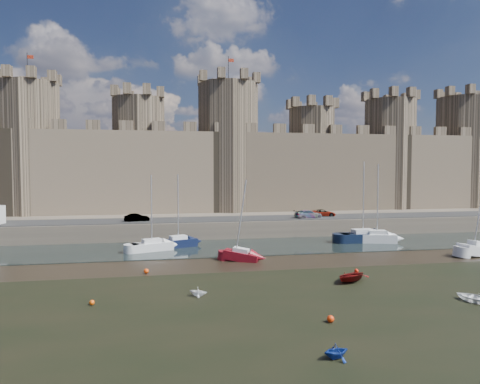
{
  "coord_description": "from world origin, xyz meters",
  "views": [
    {
      "loc": [
        -10.16,
        -29.57,
        9.98
      ],
      "look_at": [
        -0.65,
        22.0,
        7.23
      ],
      "focal_mm": 32.0,
      "sensor_mm": 36.0,
      "label": 1
    }
  ],
  "objects_px": {
    "sailboat_4": "(241,255)",
    "dinghy_1": "(336,351)",
    "sailboat_0": "(152,245)",
    "car_1": "(137,218)",
    "sailboat_2": "(377,237)",
    "sailboat_3": "(363,236)",
    "sailboat_1": "(178,242)",
    "car_2": "(308,214)",
    "sailboat_5": "(479,249)",
    "car_3": "(323,213)"
  },
  "relations": [
    {
      "from": "sailboat_4",
      "to": "dinghy_1",
      "type": "relative_size",
      "value": 5.75
    },
    {
      "from": "sailboat_0",
      "to": "sailboat_1",
      "type": "bearing_deg",
      "value": 11.79
    },
    {
      "from": "car_3",
      "to": "sailboat_5",
      "type": "relative_size",
      "value": 0.38
    },
    {
      "from": "car_3",
      "to": "sailboat_2",
      "type": "bearing_deg",
      "value": -155.58
    },
    {
      "from": "car_1",
      "to": "dinghy_1",
      "type": "xyz_separation_m",
      "value": [
        12.51,
        -41.95,
        -2.68
      ]
    },
    {
      "from": "sailboat_3",
      "to": "sailboat_4",
      "type": "distance_m",
      "value": 20.54
    },
    {
      "from": "sailboat_3",
      "to": "sailboat_2",
      "type": "bearing_deg",
      "value": -28.46
    },
    {
      "from": "car_2",
      "to": "dinghy_1",
      "type": "relative_size",
      "value": 2.84
    },
    {
      "from": "car_1",
      "to": "sailboat_3",
      "type": "bearing_deg",
      "value": -112.49
    },
    {
      "from": "sailboat_2",
      "to": "sailboat_3",
      "type": "xyz_separation_m",
      "value": [
        -1.62,
        0.89,
        -0.01
      ]
    },
    {
      "from": "sailboat_5",
      "to": "dinghy_1",
      "type": "relative_size",
      "value": 6.9
    },
    {
      "from": "sailboat_0",
      "to": "sailboat_5",
      "type": "distance_m",
      "value": 38.59
    },
    {
      "from": "car_3",
      "to": "sailboat_0",
      "type": "distance_m",
      "value": 28.91
    },
    {
      "from": "car_2",
      "to": "car_3",
      "type": "height_order",
      "value": "car_2"
    },
    {
      "from": "car_1",
      "to": "dinghy_1",
      "type": "relative_size",
      "value": 2.28
    },
    {
      "from": "car_1",
      "to": "sailboat_0",
      "type": "distance_m",
      "value": 10.39
    },
    {
      "from": "sailboat_2",
      "to": "dinghy_1",
      "type": "height_order",
      "value": "sailboat_2"
    },
    {
      "from": "sailboat_0",
      "to": "dinghy_1",
      "type": "distance_m",
      "value": 33.67
    },
    {
      "from": "sailboat_5",
      "to": "sailboat_1",
      "type": "bearing_deg",
      "value": 153.95
    },
    {
      "from": "sailboat_0",
      "to": "sailboat_4",
      "type": "relative_size",
      "value": 1.04
    },
    {
      "from": "sailboat_3",
      "to": "sailboat_1",
      "type": "bearing_deg",
      "value": 178.84
    },
    {
      "from": "car_2",
      "to": "sailboat_0",
      "type": "height_order",
      "value": "sailboat_0"
    },
    {
      "from": "car_1",
      "to": "sailboat_1",
      "type": "height_order",
      "value": "sailboat_1"
    },
    {
      "from": "car_1",
      "to": "sailboat_2",
      "type": "distance_m",
      "value": 33.72
    },
    {
      "from": "sailboat_1",
      "to": "car_2",
      "type": "bearing_deg",
      "value": -0.65
    },
    {
      "from": "sailboat_0",
      "to": "sailboat_5",
      "type": "xyz_separation_m",
      "value": [
        37.38,
        -9.59,
        0.02
      ]
    },
    {
      "from": "sailboat_2",
      "to": "sailboat_4",
      "type": "distance_m",
      "value": 21.69
    },
    {
      "from": "car_2",
      "to": "sailboat_1",
      "type": "bearing_deg",
      "value": 102.35
    },
    {
      "from": "sailboat_0",
      "to": "sailboat_1",
      "type": "height_order",
      "value": "sailboat_1"
    },
    {
      "from": "car_2",
      "to": "sailboat_3",
      "type": "distance_m",
      "value": 9.87
    },
    {
      "from": "sailboat_1",
      "to": "sailboat_2",
      "type": "relative_size",
      "value": 0.87
    },
    {
      "from": "car_2",
      "to": "sailboat_4",
      "type": "distance_m",
      "value": 21.86
    },
    {
      "from": "sailboat_0",
      "to": "sailboat_1",
      "type": "distance_m",
      "value": 3.82
    },
    {
      "from": "sailboat_3",
      "to": "sailboat_4",
      "type": "relative_size",
      "value": 1.23
    },
    {
      "from": "sailboat_4",
      "to": "car_3",
      "type": "bearing_deg",
      "value": 72.75
    },
    {
      "from": "car_1",
      "to": "sailboat_2",
      "type": "height_order",
      "value": "sailboat_2"
    },
    {
      "from": "car_1",
      "to": "sailboat_4",
      "type": "xyz_separation_m",
      "value": [
        12.05,
        -17.18,
        -2.4
      ]
    },
    {
      "from": "sailboat_2",
      "to": "sailboat_5",
      "type": "height_order",
      "value": "sailboat_2"
    },
    {
      "from": "sailboat_3",
      "to": "sailboat_4",
      "type": "height_order",
      "value": "sailboat_3"
    },
    {
      "from": "car_1",
      "to": "sailboat_3",
      "type": "distance_m",
      "value": 31.92
    },
    {
      "from": "sailboat_2",
      "to": "sailboat_5",
      "type": "distance_m",
      "value": 12.46
    },
    {
      "from": "sailboat_1",
      "to": "sailboat_3",
      "type": "xyz_separation_m",
      "value": [
        25.08,
        -0.63,
        0.08
      ]
    },
    {
      "from": "sailboat_5",
      "to": "sailboat_4",
      "type": "bearing_deg",
      "value": 167.98
    },
    {
      "from": "sailboat_3",
      "to": "sailboat_4",
      "type": "xyz_separation_m",
      "value": [
        -18.63,
        -8.65,
        -0.16
      ]
    },
    {
      "from": "car_1",
      "to": "sailboat_0",
      "type": "relative_size",
      "value": 0.38
    },
    {
      "from": "car_3",
      "to": "sailboat_4",
      "type": "distance_m",
      "value": 25.24
    },
    {
      "from": "sailboat_5",
      "to": "car_2",
      "type": "bearing_deg",
      "value": 118.79
    },
    {
      "from": "sailboat_2",
      "to": "sailboat_5",
      "type": "bearing_deg",
      "value": -36.78
    },
    {
      "from": "sailboat_4",
      "to": "car_1",
      "type": "bearing_deg",
      "value": 149.54
    },
    {
      "from": "sailboat_0",
      "to": "sailboat_3",
      "type": "height_order",
      "value": "sailboat_3"
    }
  ]
}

